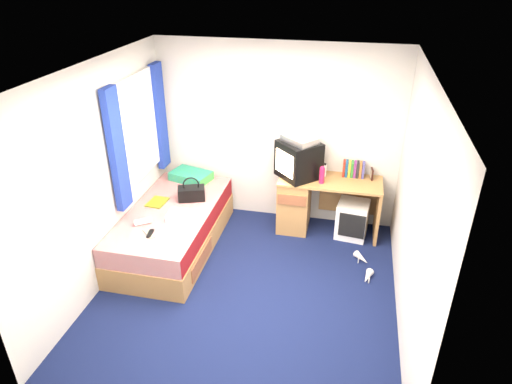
% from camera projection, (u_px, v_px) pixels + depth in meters
% --- Properties ---
extents(ground, '(3.40, 3.40, 0.00)m').
position_uv_depth(ground, '(247.00, 289.00, 5.07)').
color(ground, '#0C1438').
rests_on(ground, ground).
extents(room_shell, '(3.40, 3.40, 3.40)m').
position_uv_depth(room_shell, '(246.00, 171.00, 4.39)').
color(room_shell, white).
rests_on(room_shell, ground).
extents(bed, '(1.01, 2.00, 0.54)m').
position_uv_depth(bed, '(173.00, 228.00, 5.69)').
color(bed, tan).
rests_on(bed, ground).
extents(pillow, '(0.60, 0.46, 0.12)m').
position_uv_depth(pillow, '(191.00, 176.00, 6.26)').
color(pillow, teal).
rests_on(pillow, bed).
extents(desk, '(1.30, 0.55, 0.75)m').
position_uv_depth(desk, '(308.00, 201.00, 6.03)').
color(desk, tan).
rests_on(desk, ground).
extents(storage_cube, '(0.43, 0.43, 0.48)m').
position_uv_depth(storage_cube, '(352.00, 219.00, 5.93)').
color(storage_cube, white).
rests_on(storage_cube, ground).
extents(crt_tv, '(0.64, 0.64, 0.47)m').
position_uv_depth(crt_tv, '(299.00, 160.00, 5.79)').
color(crt_tv, black).
rests_on(crt_tv, desk).
extents(vcr, '(0.51, 0.50, 0.08)m').
position_uv_depth(vcr, '(300.00, 139.00, 5.66)').
color(vcr, silver).
rests_on(vcr, crt_tv).
extents(book_row, '(0.27, 0.13, 0.20)m').
position_uv_depth(book_row, '(354.00, 169.00, 5.86)').
color(book_row, maroon).
rests_on(book_row, desk).
extents(picture_frame, '(0.04, 0.12, 0.14)m').
position_uv_depth(picture_frame, '(372.00, 174.00, 5.80)').
color(picture_frame, black).
rests_on(picture_frame, desk).
extents(pink_water_bottle, '(0.07, 0.07, 0.20)m').
position_uv_depth(pink_water_bottle, '(322.00, 176.00, 5.68)').
color(pink_water_bottle, '#CE1D4E').
rests_on(pink_water_bottle, desk).
extents(aerosol_can, '(0.05, 0.05, 0.16)m').
position_uv_depth(aerosol_can, '(325.00, 171.00, 5.86)').
color(aerosol_can, white).
rests_on(aerosol_can, desk).
extents(handbag, '(0.38, 0.29, 0.31)m').
position_uv_depth(handbag, '(192.00, 193.00, 5.74)').
color(handbag, black).
rests_on(handbag, bed).
extents(towel, '(0.30, 0.25, 0.09)m').
position_uv_depth(towel, '(180.00, 216.00, 5.32)').
color(towel, white).
rests_on(towel, bed).
extents(magazine, '(0.23, 0.30, 0.01)m').
position_uv_depth(magazine, '(157.00, 202.00, 5.71)').
color(magazine, '#CDED1A').
rests_on(magazine, bed).
extents(water_bottle, '(0.20, 0.18, 0.07)m').
position_uv_depth(water_bottle, '(143.00, 222.00, 5.24)').
color(water_bottle, white).
rests_on(water_bottle, bed).
extents(colour_swatch_fan, '(0.20, 0.20, 0.01)m').
position_uv_depth(colour_swatch_fan, '(149.00, 234.00, 5.07)').
color(colour_swatch_fan, gold).
rests_on(colour_swatch_fan, bed).
extents(remote_control, '(0.08, 0.17, 0.02)m').
position_uv_depth(remote_control, '(150.00, 234.00, 5.06)').
color(remote_control, black).
rests_on(remote_control, bed).
extents(window_assembly, '(0.11, 1.42, 1.40)m').
position_uv_depth(window_assembly, '(139.00, 131.00, 5.48)').
color(window_assembly, silver).
rests_on(window_assembly, room_shell).
extents(white_heels, '(0.25, 0.58, 0.09)m').
position_uv_depth(white_heels, '(364.00, 267.00, 5.35)').
color(white_heels, silver).
rests_on(white_heels, ground).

